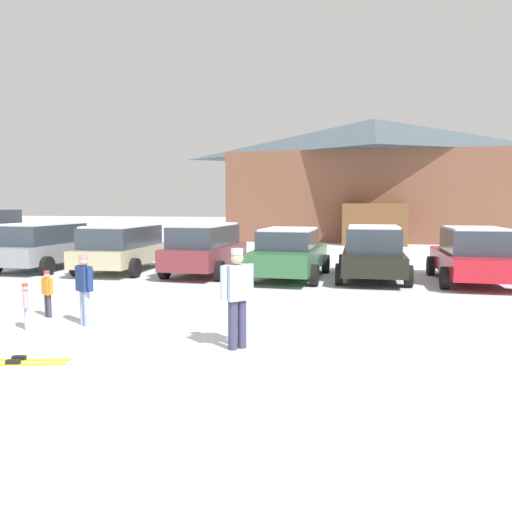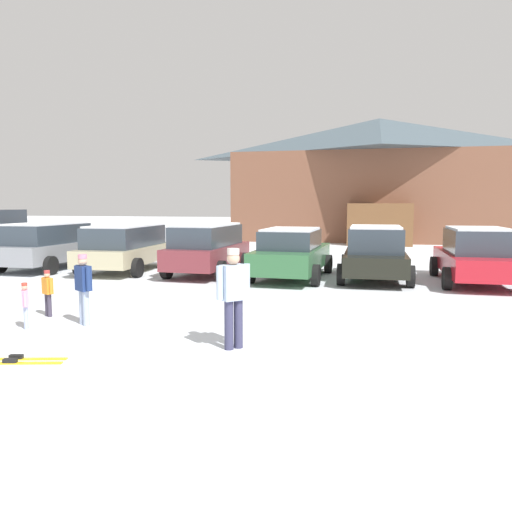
{
  "view_description": "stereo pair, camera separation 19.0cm",
  "coord_description": "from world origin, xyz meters",
  "px_view_note": "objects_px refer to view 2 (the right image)",
  "views": [
    {
      "loc": [
        2.25,
        -5.02,
        2.4
      ],
      "look_at": [
        -0.15,
        6.61,
        1.14
      ],
      "focal_mm": 35.0,
      "sensor_mm": 36.0,
      "label": 1
    },
    {
      "loc": [
        2.44,
        -4.98,
        2.4
      ],
      "look_at": [
        -0.15,
        6.61,
        1.14
      ],
      "focal_mm": 35.0,
      "sensor_mm": 36.0,
      "label": 2
    }
  ],
  "objects_px": {
    "ski_lodge": "(378,178)",
    "parked_beige_suv": "(126,246)",
    "parked_red_sedan": "(476,256)",
    "skier_adult_in_blue_parka": "(233,292)",
    "parked_black_sedan": "(375,253)",
    "parked_grey_wagon": "(48,244)",
    "parked_green_coupe": "(292,253)",
    "skier_child_in_orange_jacket": "(48,290)",
    "parked_maroon_van": "(208,247)",
    "pair_of_skis": "(11,360)",
    "skier_child_in_pink_snowsuit": "(25,303)",
    "skier_teen_in_navy_coat": "(83,285)"
  },
  "relations": [
    {
      "from": "skier_child_in_pink_snowsuit",
      "to": "pair_of_skis",
      "type": "relative_size",
      "value": 0.53
    },
    {
      "from": "skier_child_in_orange_jacket",
      "to": "skier_teen_in_navy_coat",
      "type": "xyz_separation_m",
      "value": [
        1.16,
        -0.51,
        0.24
      ]
    },
    {
      "from": "parked_red_sedan",
      "to": "parked_green_coupe",
      "type": "bearing_deg",
      "value": -178.79
    },
    {
      "from": "ski_lodge",
      "to": "skier_child_in_pink_snowsuit",
      "type": "xyz_separation_m",
      "value": [
        -7.0,
        -27.08,
        -3.6
      ]
    },
    {
      "from": "parked_grey_wagon",
      "to": "skier_child_in_pink_snowsuit",
      "type": "distance_m",
      "value": 9.3
    },
    {
      "from": "ski_lodge",
      "to": "parked_maroon_van",
      "type": "distance_m",
      "value": 20.41
    },
    {
      "from": "ski_lodge",
      "to": "pair_of_skis",
      "type": "xyz_separation_m",
      "value": [
        -5.9,
        -28.9,
        -4.08
      ]
    },
    {
      "from": "parked_green_coupe",
      "to": "skier_child_in_pink_snowsuit",
      "type": "distance_m",
      "value": 8.56
    },
    {
      "from": "parked_red_sedan",
      "to": "skier_teen_in_navy_coat",
      "type": "relative_size",
      "value": 3.2
    },
    {
      "from": "parked_green_coupe",
      "to": "skier_adult_in_blue_parka",
      "type": "xyz_separation_m",
      "value": [
        0.22,
        -7.96,
        0.12
      ]
    },
    {
      "from": "parked_red_sedan",
      "to": "skier_child_in_pink_snowsuit",
      "type": "relative_size",
      "value": 5.05
    },
    {
      "from": "parked_green_coupe",
      "to": "parked_red_sedan",
      "type": "height_order",
      "value": "parked_red_sedan"
    },
    {
      "from": "ski_lodge",
      "to": "skier_child_in_pink_snowsuit",
      "type": "distance_m",
      "value": 28.21
    },
    {
      "from": "parked_black_sedan",
      "to": "pair_of_skis",
      "type": "bearing_deg",
      "value": -119.82
    },
    {
      "from": "parked_red_sedan",
      "to": "skier_child_in_pink_snowsuit",
      "type": "bearing_deg",
      "value": -141.17
    },
    {
      "from": "parked_maroon_van",
      "to": "parked_black_sedan",
      "type": "height_order",
      "value": "parked_maroon_van"
    },
    {
      "from": "parked_grey_wagon",
      "to": "parked_green_coupe",
      "type": "xyz_separation_m",
      "value": [
        9.02,
        -0.26,
        -0.09
      ]
    },
    {
      "from": "skier_adult_in_blue_parka",
      "to": "skier_child_in_pink_snowsuit",
      "type": "height_order",
      "value": "skier_adult_in_blue_parka"
    },
    {
      "from": "skier_adult_in_blue_parka",
      "to": "pair_of_skis",
      "type": "xyz_separation_m",
      "value": [
        -3.13,
        -1.41,
        -0.92
      ]
    },
    {
      "from": "ski_lodge",
      "to": "parked_black_sedan",
      "type": "distance_m",
      "value": 19.56
    },
    {
      "from": "ski_lodge",
      "to": "parked_beige_suv",
      "type": "height_order",
      "value": "ski_lodge"
    },
    {
      "from": "parked_beige_suv",
      "to": "parked_maroon_van",
      "type": "bearing_deg",
      "value": -2.85
    },
    {
      "from": "parked_black_sedan",
      "to": "skier_teen_in_navy_coat",
      "type": "height_order",
      "value": "parked_black_sedan"
    },
    {
      "from": "skier_teen_in_navy_coat",
      "to": "skier_child_in_pink_snowsuit",
      "type": "xyz_separation_m",
      "value": [
        -0.93,
        -0.52,
        -0.29
      ]
    },
    {
      "from": "parked_black_sedan",
      "to": "parked_red_sedan",
      "type": "bearing_deg",
      "value": -2.29
    },
    {
      "from": "skier_child_in_orange_jacket",
      "to": "pair_of_skis",
      "type": "xyz_separation_m",
      "value": [
        1.34,
        -2.84,
        -0.54
      ]
    },
    {
      "from": "parked_grey_wagon",
      "to": "parked_beige_suv",
      "type": "relative_size",
      "value": 0.94
    },
    {
      "from": "parked_green_coupe",
      "to": "parked_beige_suv",
      "type": "bearing_deg",
      "value": 176.24
    },
    {
      "from": "parked_black_sedan",
      "to": "ski_lodge",
      "type": "bearing_deg",
      "value": 88.83
    },
    {
      "from": "pair_of_skis",
      "to": "skier_child_in_orange_jacket",
      "type": "bearing_deg",
      "value": 115.26
    },
    {
      "from": "ski_lodge",
      "to": "skier_child_in_orange_jacket",
      "type": "height_order",
      "value": "ski_lodge"
    },
    {
      "from": "parked_beige_suv",
      "to": "parked_grey_wagon",
      "type": "bearing_deg",
      "value": -177.58
    },
    {
      "from": "parked_maroon_van",
      "to": "parked_green_coupe",
      "type": "relative_size",
      "value": 0.91
    },
    {
      "from": "ski_lodge",
      "to": "skier_adult_in_blue_parka",
      "type": "distance_m",
      "value": 27.8
    },
    {
      "from": "parked_grey_wagon",
      "to": "parked_red_sedan",
      "type": "bearing_deg",
      "value": -0.58
    },
    {
      "from": "ski_lodge",
      "to": "skier_adult_in_blue_parka",
      "type": "relative_size",
      "value": 11.26
    },
    {
      "from": "parked_green_coupe",
      "to": "parked_black_sedan",
      "type": "distance_m",
      "value": 2.61
    },
    {
      "from": "parked_beige_suv",
      "to": "skier_child_in_pink_snowsuit",
      "type": "relative_size",
      "value": 5.04
    },
    {
      "from": "parked_black_sedan",
      "to": "parked_red_sedan",
      "type": "distance_m",
      "value": 2.93
    },
    {
      "from": "parked_beige_suv",
      "to": "skier_teen_in_navy_coat",
      "type": "bearing_deg",
      "value": -68.71
    },
    {
      "from": "skier_child_in_orange_jacket",
      "to": "parked_green_coupe",
      "type": "bearing_deg",
      "value": 57.01
    },
    {
      "from": "skier_child_in_pink_snowsuit",
      "to": "pair_of_skis",
      "type": "xyz_separation_m",
      "value": [
        1.1,
        -1.81,
        -0.48
      ]
    },
    {
      "from": "skier_adult_in_blue_parka",
      "to": "skier_child_in_pink_snowsuit",
      "type": "xyz_separation_m",
      "value": [
        -4.23,
        0.4,
        -0.44
      ]
    },
    {
      "from": "ski_lodge",
      "to": "skier_adult_in_blue_parka",
      "type": "height_order",
      "value": "ski_lodge"
    },
    {
      "from": "parked_black_sedan",
      "to": "parked_red_sedan",
      "type": "height_order",
      "value": "parked_black_sedan"
    },
    {
      "from": "parked_maroon_van",
      "to": "skier_child_in_pink_snowsuit",
      "type": "height_order",
      "value": "parked_maroon_van"
    },
    {
      "from": "parked_green_coupe",
      "to": "ski_lodge",
      "type": "bearing_deg",
      "value": 81.27
    },
    {
      "from": "parked_red_sedan",
      "to": "skier_adult_in_blue_parka",
      "type": "height_order",
      "value": "parked_red_sedan"
    },
    {
      "from": "parked_beige_suv",
      "to": "parked_black_sedan",
      "type": "height_order",
      "value": "parked_black_sedan"
    },
    {
      "from": "parked_maroon_van",
      "to": "parked_red_sedan",
      "type": "height_order",
      "value": "parked_maroon_van"
    }
  ]
}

